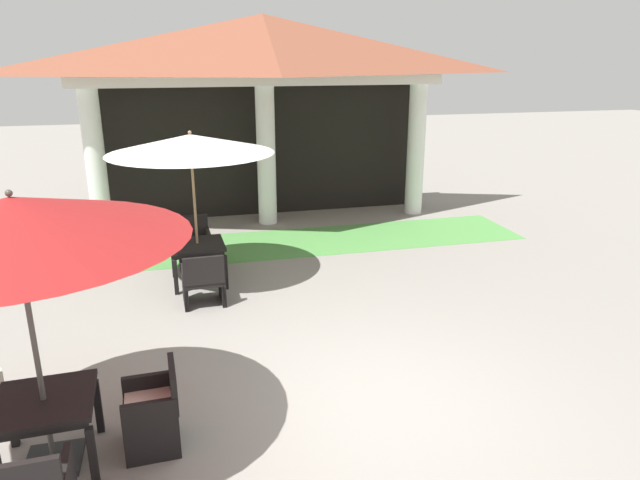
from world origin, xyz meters
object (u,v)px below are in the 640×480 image
object	(u,v)px
patio_table_near_foreground	(45,408)
patio_table_mid_left	(198,249)
patio_umbrella_near_foreground	(13,221)
patio_chair_mid_left_north	(194,244)
patio_chair_near_foreground_east	(154,409)
patio_chair_mid_left_south	(203,281)
patio_umbrella_mid_left	(191,145)

from	to	relation	value
patio_table_near_foreground	patio_table_mid_left	xyz separation A→B (m)	(1.60, 4.34, 0.00)
patio_umbrella_near_foreground	patio_chair_mid_left_north	xyz separation A→B (m)	(1.57, 5.27, -2.01)
patio_table_near_foreground	patio_chair_near_foreground_east	size ratio (longest dim) A/B	1.06
patio_table_near_foreground	patio_umbrella_near_foreground	size ratio (longest dim) A/B	0.32
patio_table_mid_left	patio_chair_mid_left_south	xyz separation A→B (m)	(0.03, -0.92, -0.22)
patio_umbrella_mid_left	patio_chair_mid_left_south	distance (m)	2.18
patio_table_mid_left	patio_umbrella_mid_left	world-z (taller)	patio_umbrella_mid_left
patio_chair_near_foreground_east	patio_table_mid_left	size ratio (longest dim) A/B	0.96
patio_table_near_foreground	patio_chair_mid_left_north	bearing A→B (deg)	73.36
patio_table_near_foreground	patio_chair_near_foreground_east	distance (m)	0.98
patio_chair_mid_left_north	patio_chair_near_foreground_east	bearing A→B (deg)	81.46
patio_umbrella_near_foreground	patio_chair_mid_left_south	bearing A→B (deg)	64.47
patio_table_mid_left	patio_table_near_foreground	bearing A→B (deg)	-110.26
patio_chair_near_foreground_east	patio_chair_mid_left_north	distance (m)	5.26
patio_chair_mid_left_north	patio_chair_mid_left_south	xyz separation A→B (m)	(0.06, -1.85, -0.02)
patio_chair_mid_left_north	patio_table_mid_left	bearing A→B (deg)	90.00
patio_chair_near_foreground_east	patio_chair_mid_left_south	bearing A→B (deg)	-13.95
patio_chair_near_foreground_east	patio_chair_mid_left_north	bearing A→B (deg)	-9.37
patio_chair_near_foreground_east	patio_chair_mid_left_north	xyz separation A→B (m)	(0.62, 5.22, -0.00)
patio_table_near_foreground	patio_table_mid_left	distance (m)	4.63
patio_table_mid_left	patio_umbrella_near_foreground	bearing A→B (deg)	-110.26
patio_chair_mid_left_north	patio_umbrella_near_foreground	bearing A→B (deg)	71.56
patio_umbrella_mid_left	patio_chair_mid_left_south	bearing A→B (deg)	-88.20
patio_table_near_foreground	patio_table_mid_left	size ratio (longest dim) A/B	1.01
patio_umbrella_near_foreground	patio_chair_near_foreground_east	distance (m)	2.23
patio_table_near_foreground	patio_chair_near_foreground_east	bearing A→B (deg)	2.62
patio_table_near_foreground	patio_chair_mid_left_south	xyz separation A→B (m)	(1.63, 3.42, -0.22)
patio_umbrella_mid_left	patio_chair_near_foreground_east	bearing A→B (deg)	-98.56
patio_umbrella_near_foreground	patio_chair_mid_left_north	distance (m)	5.85
patio_umbrella_near_foreground	patio_table_mid_left	xyz separation A→B (m)	(1.60, 4.34, -1.81)
patio_table_near_foreground	patio_umbrella_mid_left	bearing A→B (deg)	69.74
patio_umbrella_mid_left	patio_chair_mid_left_north	xyz separation A→B (m)	(-0.03, 0.92, -1.96)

